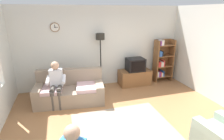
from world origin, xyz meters
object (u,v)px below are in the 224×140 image
Objects in this scene: tv_stand at (134,77)px; bookshelf at (162,61)px; floor_lamp at (100,46)px; person_on_couch at (56,82)px; couch at (70,91)px; tv at (135,65)px.

bookshelf is (1.10, 0.07, 0.51)m from tv_stand.
person_on_couch is (-1.44, -0.85, -0.75)m from floor_lamp.
bookshelf is 3.84m from person_on_couch.
floor_lamp is (1.09, 0.74, 1.14)m from couch.
person_on_couch is at bearing -164.21° from tv_stand.
person_on_couch reaches higher than couch.
floor_lamp reaches higher than couch.
bookshelf is 0.85× the size of floor_lamp.
bookshelf is (1.10, 0.10, 0.02)m from tv.
person_on_couch is at bearing -167.65° from bookshelf.
tv_stand is 1.22m from bookshelf.
couch is 1.74m from floor_lamp.
tv is 1.11m from bookshelf.
tv is at bearing 15.30° from person_on_couch.
couch is 1.61× the size of person_on_couch.
tv is 2.74m from person_on_couch.
tv_stand is 2.78m from person_on_couch.
couch is 1.08× the size of floor_lamp.
floor_lamp is at bearing 179.33° from bookshelf.
person_on_couch reaches higher than tv.
bookshelf reaches higher than tv_stand.
bookshelf is 1.27× the size of person_on_couch.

